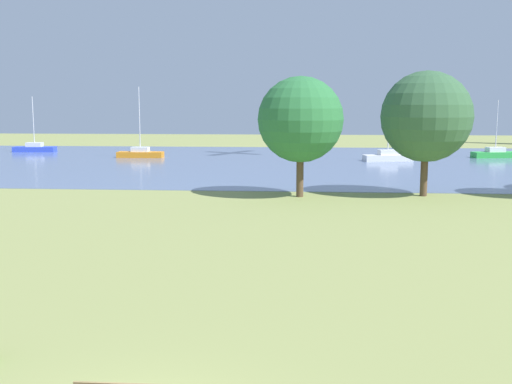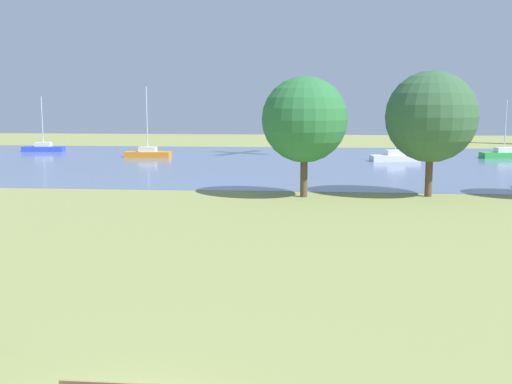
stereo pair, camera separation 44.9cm
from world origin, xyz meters
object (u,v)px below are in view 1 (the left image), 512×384
(sailboat_blue, at_px, (35,148))
(tree_mid_shore, at_px, (426,117))
(sailboat_green, at_px, (495,153))
(sailboat_orange, at_px, (140,153))
(tree_west_far, at_px, (300,120))
(sailboat_white, at_px, (388,157))

(sailboat_blue, bearing_deg, tree_mid_shore, -38.89)
(sailboat_green, xyz_separation_m, sailboat_orange, (-37.26, -2.68, 0.02))
(sailboat_orange, height_order, tree_west_far, sailboat_orange)
(sailboat_orange, relative_size, tree_west_far, 1.00)
(tree_west_far, bearing_deg, sailboat_green, 54.61)
(sailboat_green, distance_m, sailboat_orange, 37.35)
(tree_mid_shore, bearing_deg, sailboat_white, 87.81)
(sailboat_blue, bearing_deg, sailboat_green, -4.13)
(sailboat_green, relative_size, tree_west_far, 0.82)
(sailboat_blue, xyz_separation_m, sailboat_orange, (14.37, -6.41, 0.01))
(sailboat_orange, height_order, sailboat_white, sailboat_orange)
(sailboat_orange, bearing_deg, tree_mid_shore, -45.49)
(sailboat_blue, bearing_deg, sailboat_white, -11.76)
(sailboat_white, bearing_deg, tree_west_far, -109.58)
(sailboat_blue, height_order, sailboat_white, sailboat_blue)
(sailboat_white, bearing_deg, sailboat_blue, 168.24)
(sailboat_blue, relative_size, sailboat_white, 1.07)
(sailboat_white, relative_size, tree_west_far, 0.82)
(tree_mid_shore, bearing_deg, sailboat_orange, 134.51)
(sailboat_orange, relative_size, tree_mid_shore, 0.96)
(sailboat_white, xyz_separation_m, tree_west_far, (-8.55, -24.03, 4.27))
(tree_west_far, bearing_deg, tree_mid_shore, 6.59)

